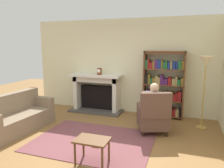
# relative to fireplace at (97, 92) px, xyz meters

# --- Properties ---
(ground) EXTENTS (14.00, 14.00, 0.00)m
(ground) POSITION_rel_fireplace_xyz_m (0.75, -2.30, -0.59)
(ground) COLOR olive
(back_wall) EXTENTS (5.60, 0.10, 2.70)m
(back_wall) POSITION_rel_fireplace_xyz_m (0.75, 0.25, 0.76)
(back_wall) COLOR beige
(back_wall) RESTS_ON ground
(area_rug) EXTENTS (2.40, 1.80, 0.01)m
(area_rug) POSITION_rel_fireplace_xyz_m (0.75, -2.00, -0.58)
(area_rug) COLOR brown
(area_rug) RESTS_ON ground
(fireplace) EXTENTS (1.56, 0.64, 1.11)m
(fireplace) POSITION_rel_fireplace_xyz_m (0.00, 0.00, 0.00)
(fireplace) COLOR #4C4742
(fireplace) RESTS_ON ground
(mantel_clock) EXTENTS (0.14, 0.14, 0.19)m
(mantel_clock) POSITION_rel_fireplace_xyz_m (0.13, -0.10, 0.62)
(mantel_clock) COLOR brown
(mantel_clock) RESTS_ON fireplace
(bookshelf) EXTENTS (1.08, 0.32, 1.81)m
(bookshelf) POSITION_rel_fireplace_xyz_m (1.93, 0.03, 0.30)
(bookshelf) COLOR brown
(bookshelf) RESTS_ON ground
(armchair_reading) EXTENTS (0.82, 0.81, 0.97)m
(armchair_reading) POSITION_rel_fireplace_xyz_m (1.86, -1.20, -0.16)
(armchair_reading) COLOR #331E14
(armchair_reading) RESTS_ON ground
(seated_reader) EXTENTS (0.49, 0.59, 1.14)m
(seated_reader) POSITION_rel_fireplace_xyz_m (1.82, -1.09, 0.03)
(seated_reader) COLOR silver
(seated_reader) RESTS_ON ground
(sofa_floral) EXTENTS (0.84, 1.75, 0.85)m
(sofa_floral) POSITION_rel_fireplace_xyz_m (-1.14, -2.05, -0.27)
(sofa_floral) COLOR #826E56
(sofa_floral) RESTS_ON ground
(side_table) EXTENTS (0.56, 0.39, 0.43)m
(side_table) POSITION_rel_fireplace_xyz_m (1.09, -2.79, -0.22)
(side_table) COLOR brown
(side_table) RESTS_ON ground
(scattered_books) EXTENTS (0.47, 0.43, 0.03)m
(scattered_books) POSITION_rel_fireplace_xyz_m (0.73, -2.08, -0.56)
(scattered_books) COLOR red
(scattered_books) RESTS_ON area_rug
(floor_lamp) EXTENTS (0.32, 0.32, 1.71)m
(floor_lamp) POSITION_rel_fireplace_xyz_m (2.90, -0.51, 0.86)
(floor_lamp) COLOR #B7933F
(floor_lamp) RESTS_ON ground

